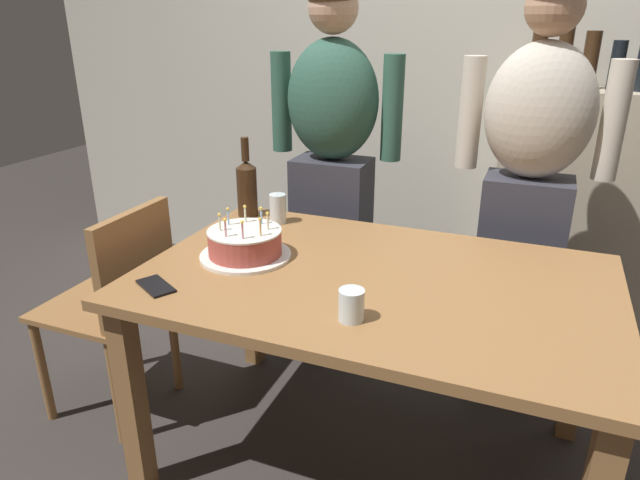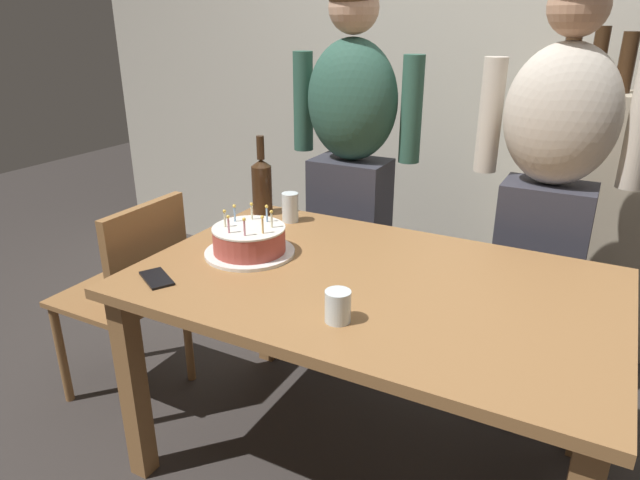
% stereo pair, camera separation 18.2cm
% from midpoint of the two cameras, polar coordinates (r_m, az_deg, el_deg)
% --- Properties ---
extents(ground_plane, '(10.00, 10.00, 0.00)m').
position_cam_midpoint_polar(ground_plane, '(2.22, 2.25, -21.29)').
color(ground_plane, '#332D2B').
extents(back_wall, '(5.20, 0.10, 2.60)m').
position_cam_midpoint_polar(back_wall, '(3.14, 12.72, 17.31)').
color(back_wall, beige).
rests_on(back_wall, ground_plane).
extents(dining_table, '(1.50, 0.96, 0.74)m').
position_cam_midpoint_polar(dining_table, '(1.84, 2.55, -6.48)').
color(dining_table, olive).
rests_on(dining_table, ground_plane).
extents(birthday_cake, '(0.32, 0.32, 0.16)m').
position_cam_midpoint_polar(birthday_cake, '(1.95, -10.29, -0.47)').
color(birthday_cake, white).
rests_on(birthday_cake, dining_table).
extents(water_glass_near, '(0.07, 0.07, 0.09)m').
position_cam_midpoint_polar(water_glass_near, '(1.53, -0.20, -6.71)').
color(water_glass_near, silver).
rests_on(water_glass_near, dining_table).
extents(water_glass_far, '(0.07, 0.07, 0.12)m').
position_cam_midpoint_polar(water_glass_far, '(2.26, -6.62, 3.16)').
color(water_glass_far, silver).
rests_on(water_glass_far, dining_table).
extents(wine_bottle, '(0.08, 0.08, 0.33)m').
position_cam_midpoint_polar(wine_bottle, '(2.34, -9.67, 5.36)').
color(wine_bottle, '#382314').
rests_on(wine_bottle, dining_table).
extents(cell_phone, '(0.16, 0.13, 0.01)m').
position_cam_midpoint_polar(cell_phone, '(1.82, -19.16, -4.52)').
color(cell_phone, black).
rests_on(cell_phone, dining_table).
extents(person_man_bearded, '(0.61, 0.27, 1.66)m').
position_cam_midpoint_polar(person_man_bearded, '(2.55, -0.82, 7.21)').
color(person_man_bearded, '#33333D').
rests_on(person_man_bearded, ground_plane).
extents(person_woman_cardigan, '(0.61, 0.27, 1.66)m').
position_cam_midpoint_polar(person_woman_cardigan, '(2.37, 18.44, 4.94)').
color(person_woman_cardigan, '#33333D').
rests_on(person_woman_cardigan, ground_plane).
extents(dining_chair, '(0.42, 0.42, 0.87)m').
position_cam_midpoint_polar(dining_chair, '(2.32, -21.86, -5.42)').
color(dining_chair, olive).
rests_on(dining_chair, ground_plane).
extents(shelf_cabinet, '(0.79, 0.30, 1.50)m').
position_cam_midpoint_polar(shelf_cabinet, '(3.00, 23.15, 2.65)').
color(shelf_cabinet, tan).
rests_on(shelf_cabinet, ground_plane).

